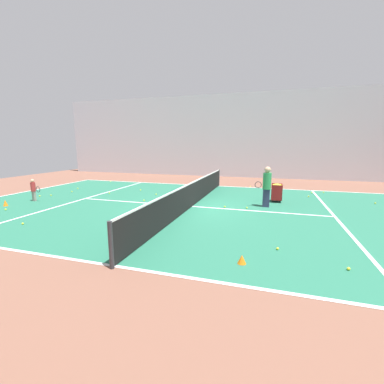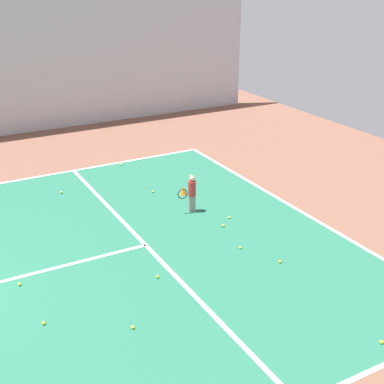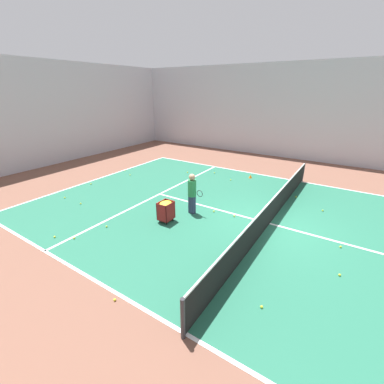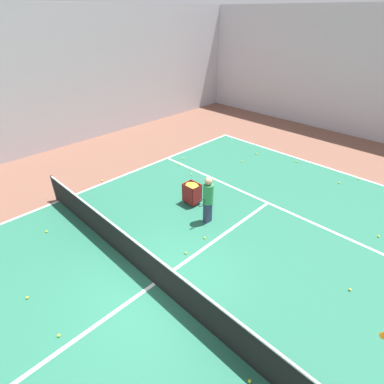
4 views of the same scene
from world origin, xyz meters
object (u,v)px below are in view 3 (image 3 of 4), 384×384
Objects in this scene: tennis_net at (271,211)px; coach_at_net at (192,191)px; training_cone_1 at (250,176)px; ball_cart at (166,208)px.

coach_at_net is (-0.86, 3.04, 0.44)m from tennis_net.
tennis_net is at bearing 19.24° from coach_at_net.
tennis_net is at bearing -151.27° from training_cone_1.
ball_cart is (-2.05, 3.49, 0.04)m from tennis_net.
coach_at_net is 5.78m from training_cone_1.
coach_at_net is 8.52× the size of training_cone_1.
tennis_net is at bearing -59.63° from ball_cart.
ball_cart is at bearing 120.37° from tennis_net.
ball_cart is (-1.19, 0.45, -0.40)m from coach_at_net.
tennis_net is 5.54m from training_cone_1.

